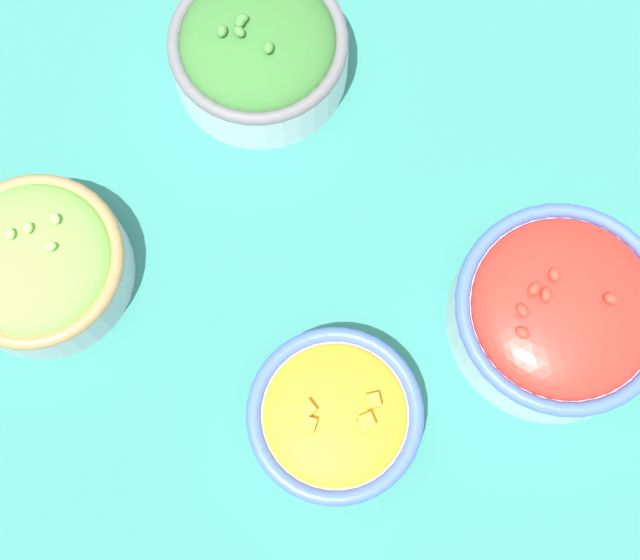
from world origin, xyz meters
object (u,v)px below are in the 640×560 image
object	(u,v)px
bowl_lettuce	(37,264)
bowl_broccoli	(259,50)
bowl_squash	(335,416)
bowl_cherry_tomatoes	(560,311)

from	to	relation	value
bowl_lettuce	bowl_broccoli	xyz separation A→B (m)	(-0.01, -0.27, 0.00)
bowl_lettuce	bowl_broccoli	size ratio (longest dim) A/B	0.95
bowl_lettuce	bowl_squash	xyz separation A→B (m)	(-0.27, -0.06, -0.00)
bowl_lettuce	bowl_cherry_tomatoes	bearing A→B (deg)	-145.54
bowl_cherry_tomatoes	bowl_squash	world-z (taller)	bowl_cherry_tomatoes
bowl_lettuce	bowl_squash	world-z (taller)	bowl_lettuce
bowl_broccoli	bowl_squash	distance (m)	0.33
bowl_broccoli	bowl_squash	world-z (taller)	bowl_broccoli
bowl_lettuce	bowl_broccoli	bearing A→B (deg)	-92.97
bowl_squash	bowl_lettuce	bearing A→B (deg)	12.97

